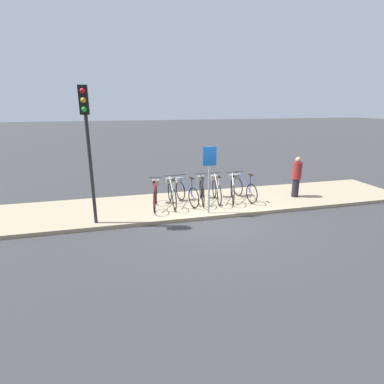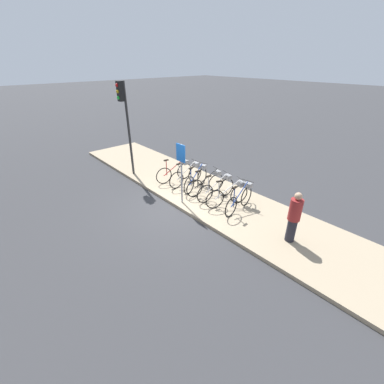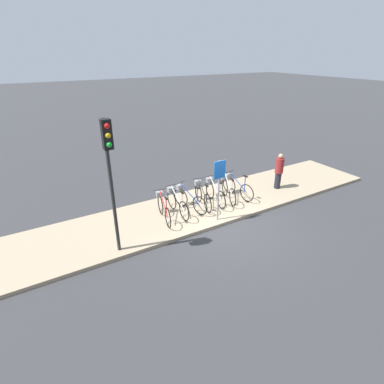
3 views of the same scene
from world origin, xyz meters
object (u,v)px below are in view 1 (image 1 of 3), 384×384
parked_bicycle_5 (232,188)px  pedestrian (297,176)px  parked_bicycle_3 (202,190)px  parked_bicycle_4 (216,189)px  parked_bicycle_1 (171,192)px  sign_post (209,169)px  parked_bicycle_2 (186,191)px  traffic_light (87,129)px  parked_bicycle_0 (155,195)px  parked_bicycle_6 (243,187)px

parked_bicycle_5 → pedestrian: 2.53m
parked_bicycle_3 → parked_bicycle_4: size_ratio=0.99×
parked_bicycle_1 → sign_post: bearing=-48.8°
parked_bicycle_2 → traffic_light: bearing=-157.7°
parked_bicycle_1 → pedestrian: 4.79m
parked_bicycle_2 → parked_bicycle_4: same height
parked_bicycle_3 → sign_post: (-0.11, -1.20, 1.04)m
parked_bicycle_0 → parked_bicycle_5: size_ratio=1.03×
parked_bicycle_2 → parked_bicycle_4: (1.15, -0.02, 0.00)m
parked_bicycle_4 → parked_bicycle_5: bearing=-5.1°
pedestrian → traffic_light: bearing=-172.6°
parked_bicycle_5 → parked_bicycle_4: bearing=174.9°
parked_bicycle_5 → pedestrian: bearing=-5.1°
parked_bicycle_5 → traffic_light: traffic_light is taller
parked_bicycle_2 → parked_bicycle_1: bearing=-175.2°
parked_bicycle_5 → sign_post: bearing=-138.4°
parked_bicycle_6 → pedestrian: pedestrian is taller
sign_post → parked_bicycle_1: bearing=131.2°
sign_post → parked_bicycle_2: bearing=112.3°
parked_bicycle_4 → pedestrian: pedestrian is taller
parked_bicycle_0 → parked_bicycle_1: (0.59, 0.13, 0.00)m
parked_bicycle_0 → parked_bicycle_5: 2.87m
parked_bicycle_0 → pedestrian: (5.36, -0.12, 0.35)m
parked_bicycle_1 → sign_post: (1.01, -1.16, 1.04)m
parked_bicycle_0 → parked_bicycle_6: size_ratio=0.99×
pedestrian → sign_post: bearing=-166.5°
pedestrian → traffic_light: traffic_light is taller
parked_bicycle_2 → traffic_light: traffic_light is taller
parked_bicycle_1 → parked_bicycle_2: size_ratio=1.03×
parked_bicycle_2 → parked_bicycle_0: bearing=-171.2°
parked_bicycle_4 → traffic_light: size_ratio=0.43×
traffic_light → pedestrian: bearing=7.4°
parked_bicycle_1 → parked_bicycle_6: 2.73m
parked_bicycle_0 → parked_bicycle_4: same height
parked_bicycle_0 → pedestrian: pedestrian is taller
parked_bicycle_4 → traffic_light: 4.96m
parked_bicycle_3 → parked_bicycle_5: (1.16, -0.07, 0.00)m
parked_bicycle_1 → parked_bicycle_5: bearing=-0.7°
parked_bicycle_0 → traffic_light: 3.22m
parked_bicycle_4 → parked_bicycle_5: size_ratio=1.04×
parked_bicycle_6 → traffic_light: bearing=-166.9°
parked_bicycle_2 → pedestrian: size_ratio=1.06×
parked_bicycle_2 → traffic_light: 4.04m
parked_bicycle_3 → sign_post: 1.59m
parked_bicycle_0 → sign_post: sign_post is taller
parked_bicycle_6 → pedestrian: (2.04, -0.27, 0.35)m
parked_bicycle_3 → sign_post: bearing=-95.2°
traffic_light → parked_bicycle_4: bearing=16.3°
parked_bicycle_4 → sign_post: (-0.66, -1.18, 1.04)m
parked_bicycle_1 → parked_bicycle_3: (1.12, 0.04, 0.00)m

